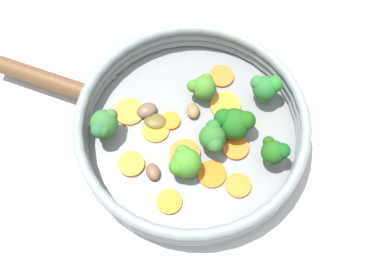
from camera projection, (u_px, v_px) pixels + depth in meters
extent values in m
plane|color=#BBBBB8|center=(192.00, 136.00, 0.68)|extent=(4.00, 4.00, 0.00)
cylinder|color=gray|center=(192.00, 134.00, 0.67)|extent=(0.32, 0.32, 0.01)
torus|color=gray|center=(192.00, 130.00, 0.66)|extent=(0.34, 0.34, 0.02)
torus|color=gray|center=(192.00, 126.00, 0.64)|extent=(0.34, 0.34, 0.02)
torus|color=gray|center=(192.00, 121.00, 0.63)|extent=(0.34, 0.34, 0.02)
cylinder|color=brown|center=(45.00, 79.00, 0.69)|extent=(0.17, 0.04, 0.03)
sphere|color=gray|center=(114.00, 77.00, 0.70)|extent=(0.01, 0.01, 0.01)
sphere|color=gray|center=(88.00, 125.00, 0.66)|extent=(0.01, 0.01, 0.01)
cylinder|color=orange|center=(221.00, 76.00, 0.70)|extent=(0.06, 0.06, 0.01)
cylinder|color=orange|center=(225.00, 106.00, 0.68)|extent=(0.07, 0.07, 0.00)
cylinder|color=orange|center=(169.00, 202.00, 0.62)|extent=(0.05, 0.05, 0.00)
cylinder|color=orange|center=(129.00, 112.00, 0.68)|extent=(0.05, 0.05, 0.00)
cylinder|color=orange|center=(238.00, 185.00, 0.63)|extent=(0.05, 0.05, 0.00)
cylinder|color=#E25F0F|center=(212.00, 174.00, 0.63)|extent=(0.06, 0.06, 0.00)
cylinder|color=orange|center=(236.00, 147.00, 0.65)|extent=(0.04, 0.04, 0.01)
cylinder|color=orange|center=(131.00, 164.00, 0.64)|extent=(0.05, 0.05, 0.01)
cylinder|color=orange|center=(156.00, 130.00, 0.66)|extent=(0.04, 0.04, 0.00)
cylinder|color=orange|center=(186.00, 154.00, 0.65)|extent=(0.06, 0.06, 0.01)
cylinder|color=orange|center=(171.00, 121.00, 0.67)|extent=(0.03, 0.03, 0.01)
cylinder|color=#709E5C|center=(271.00, 157.00, 0.64)|extent=(0.02, 0.02, 0.02)
sphere|color=#1C5716|center=(273.00, 152.00, 0.62)|extent=(0.03, 0.03, 0.03)
sphere|color=#1C4E0E|center=(268.00, 144.00, 0.62)|extent=(0.02, 0.02, 0.02)
sphere|color=#16541B|center=(283.00, 151.00, 0.61)|extent=(0.02, 0.02, 0.02)
sphere|color=#235F0D|center=(282.00, 153.00, 0.61)|extent=(0.02, 0.02, 0.02)
cylinder|color=#7AA452|center=(233.00, 129.00, 0.66)|extent=(0.01, 0.01, 0.01)
sphere|color=#1D5919|center=(234.00, 124.00, 0.64)|extent=(0.05, 0.05, 0.05)
sphere|color=#1B5412|center=(246.00, 121.00, 0.64)|extent=(0.03, 0.03, 0.03)
sphere|color=#145715|center=(224.00, 118.00, 0.64)|extent=(0.03, 0.03, 0.03)
cylinder|color=#739F4C|center=(202.00, 93.00, 0.69)|extent=(0.01, 0.01, 0.01)
sphere|color=#3F7926|center=(202.00, 87.00, 0.67)|extent=(0.04, 0.04, 0.04)
sphere|color=#427924|center=(193.00, 86.00, 0.67)|extent=(0.02, 0.02, 0.02)
sphere|color=#497529|center=(206.00, 80.00, 0.67)|extent=(0.02, 0.02, 0.02)
cylinder|color=#65874A|center=(212.00, 143.00, 0.65)|extent=(0.02, 0.02, 0.02)
sphere|color=#2C6925|center=(212.00, 137.00, 0.63)|extent=(0.04, 0.04, 0.04)
sphere|color=#296A23|center=(213.00, 127.00, 0.63)|extent=(0.02, 0.02, 0.02)
sphere|color=#2B642F|center=(215.00, 145.00, 0.62)|extent=(0.02, 0.02, 0.02)
cylinder|color=#7B945C|center=(263.00, 96.00, 0.68)|extent=(0.02, 0.02, 0.02)
sphere|color=#23672A|center=(265.00, 89.00, 0.66)|extent=(0.04, 0.04, 0.04)
sphere|color=#267124|center=(275.00, 85.00, 0.65)|extent=(0.02, 0.02, 0.02)
sphere|color=#287133|center=(258.00, 83.00, 0.66)|extent=(0.02, 0.02, 0.02)
sphere|color=#236D24|center=(274.00, 82.00, 0.66)|extent=(0.02, 0.02, 0.02)
cylinder|color=#7A984F|center=(107.00, 130.00, 0.65)|extent=(0.01, 0.01, 0.02)
sphere|color=#2E6930|center=(104.00, 124.00, 0.64)|extent=(0.04, 0.04, 0.04)
sphere|color=#2D682A|center=(102.00, 131.00, 0.62)|extent=(0.02, 0.02, 0.02)
sphere|color=#39682B|center=(111.00, 115.00, 0.63)|extent=(0.02, 0.02, 0.02)
sphere|color=#246039|center=(99.00, 130.00, 0.62)|extent=(0.02, 0.02, 0.02)
cylinder|color=#7E974F|center=(186.00, 168.00, 0.63)|extent=(0.01, 0.01, 0.01)
sphere|color=#408526|center=(186.00, 163.00, 0.62)|extent=(0.04, 0.04, 0.04)
sphere|color=#398C1C|center=(176.00, 166.00, 0.61)|extent=(0.03, 0.03, 0.03)
sphere|color=#458027|center=(183.00, 152.00, 0.62)|extent=(0.02, 0.02, 0.02)
ellipsoid|color=brown|center=(153.00, 172.00, 0.63)|extent=(0.03, 0.03, 0.01)
ellipsoid|color=brown|center=(147.00, 110.00, 0.67)|extent=(0.04, 0.04, 0.01)
ellipsoid|color=brown|center=(156.00, 120.00, 0.67)|extent=(0.04, 0.03, 0.01)
ellipsoid|color=olive|center=(193.00, 111.00, 0.67)|extent=(0.03, 0.03, 0.01)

